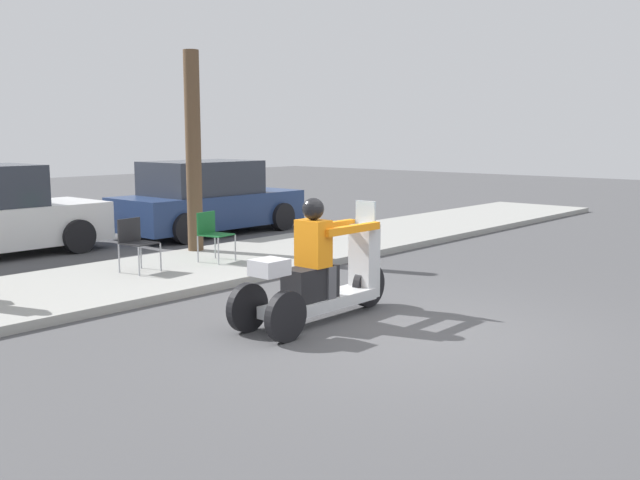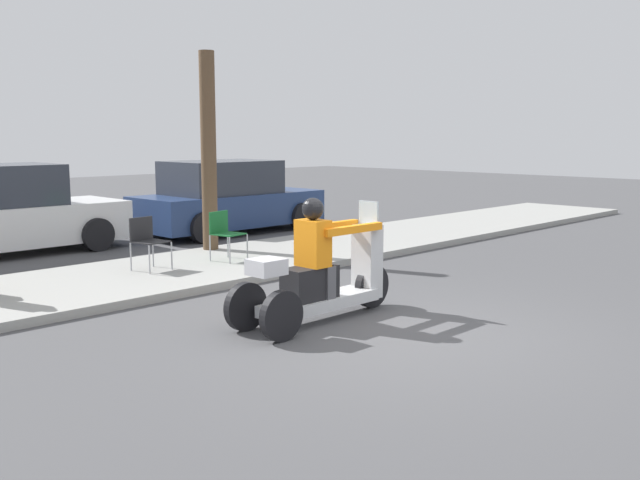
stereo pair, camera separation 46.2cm
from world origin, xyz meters
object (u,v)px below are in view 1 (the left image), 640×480
folding_chair_set_back (135,239)px  parked_car_lot_left (207,200)px  motorcycle_trike (320,277)px  tree_trunk (193,152)px  folding_chair_curbside (212,231)px

folding_chair_set_back → parked_car_lot_left: parked_car_lot_left is taller
motorcycle_trike → parked_car_lot_left: bearing=59.8°
folding_chair_set_back → tree_trunk: 2.48m
folding_chair_curbside → parked_car_lot_left: bearing=51.3°
tree_trunk → folding_chair_set_back: bearing=-154.4°
folding_chair_set_back → parked_car_lot_left: 5.15m
parked_car_lot_left → folding_chair_set_back: bearing=-142.1°
tree_trunk → parked_car_lot_left: bearing=46.2°
tree_trunk → folding_chair_curbside: bearing=-115.7°
motorcycle_trike → tree_trunk: tree_trunk is taller
motorcycle_trike → folding_chair_set_back: motorcycle_trike is taller
parked_car_lot_left → tree_trunk: tree_trunk is taller
tree_trunk → motorcycle_trike: bearing=-111.9°
motorcycle_trike → folding_chair_set_back: size_ratio=2.95×
motorcycle_trike → folding_chair_curbside: 3.87m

